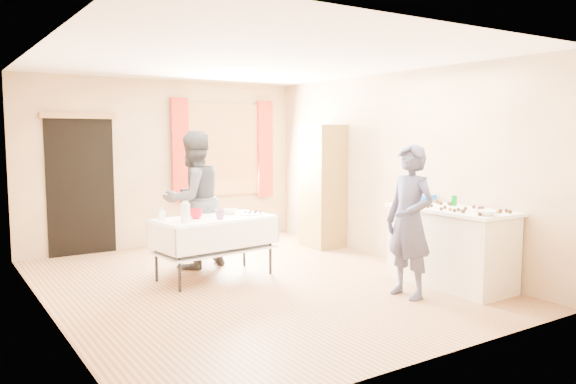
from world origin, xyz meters
TOP-DOWN VIEW (x-y plane):
  - floor at (0.00, 0.00)m, footprint 4.50×5.50m
  - ceiling at (0.00, 0.00)m, footprint 4.50×5.50m
  - wall_back at (0.00, 2.76)m, footprint 4.50×0.02m
  - wall_front at (0.00, -2.76)m, footprint 4.50×0.02m
  - wall_left at (-2.26, 0.00)m, footprint 0.02×5.50m
  - wall_right at (2.26, 0.00)m, footprint 0.02×5.50m
  - window_frame at (1.00, 2.72)m, footprint 1.32×0.06m
  - window_pane at (1.00, 2.71)m, footprint 1.20×0.02m
  - curtain_left at (0.22, 2.67)m, footprint 0.28×0.06m
  - curtain_right at (1.78, 2.67)m, footprint 0.28×0.06m
  - doorway at (-1.30, 2.73)m, footprint 0.95×0.04m
  - door_lintel at (-1.30, 2.70)m, footprint 1.05×0.06m
  - cabinet at (1.99, 1.27)m, footprint 0.50×0.60m
  - counter at (1.89, -1.35)m, footprint 0.70×1.48m
  - party_table at (-0.27, 0.45)m, footprint 1.51×0.89m
  - chair at (-0.03, 1.38)m, footprint 0.45×0.45m
  - girl at (1.14, -1.42)m, footprint 0.64×0.45m
  - woman at (-0.25, 1.10)m, footprint 1.14×1.02m
  - soda_can at (2.07, -1.23)m, footprint 0.07×0.07m
  - mixing_bowl at (1.72, -1.95)m, footprint 0.33×0.33m
  - foam_block at (1.86, -0.78)m, footprint 0.18×0.15m
  - blue_basket at (2.13, -0.72)m, footprint 0.34×0.26m
  - pitcher at (-0.71, 0.29)m, footprint 0.12×0.12m
  - cup_red at (-0.49, 0.48)m, footprint 0.22×0.22m
  - cup_rainbow at (-0.27, 0.28)m, footprint 0.18×0.18m
  - small_bowl at (0.03, 0.61)m, footprint 0.34×0.34m
  - pastry_tray at (0.24, 0.39)m, footprint 0.32×0.26m
  - bottle at (-0.88, 0.59)m, footprint 0.10×0.10m
  - cake_balls at (1.88, -1.47)m, footprint 0.52×1.13m

SIDE VIEW (x-z plane):
  - floor at x=0.00m, z-range -0.02..0.00m
  - chair at x=-0.03m, z-range -0.20..0.80m
  - party_table at x=-0.27m, z-range 0.07..0.82m
  - counter at x=1.89m, z-range 0.00..0.91m
  - pastry_tray at x=0.24m, z-range 0.75..0.77m
  - small_bowl at x=0.03m, z-range 0.75..0.81m
  - cup_rainbow at x=-0.27m, z-range 0.75..0.87m
  - cup_red at x=-0.49m, z-range 0.75..0.87m
  - girl at x=1.14m, z-range 0.00..1.65m
  - bottle at x=-0.88m, z-range 0.75..0.91m
  - pitcher at x=-0.71m, z-range 0.75..0.97m
  - woman at x=-0.25m, z-range 0.00..1.80m
  - cake_balls at x=1.88m, z-range 0.91..0.95m
  - mixing_bowl at x=1.72m, z-range 0.91..0.96m
  - cabinet at x=1.99m, z-range 0.00..1.90m
  - foam_block at x=1.86m, z-range 0.91..0.99m
  - blue_basket at x=2.13m, z-range 0.91..0.99m
  - soda_can at x=2.07m, z-range 0.91..1.03m
  - doorway at x=-1.30m, z-range 0.00..2.00m
  - wall_back at x=0.00m, z-range 0.00..2.60m
  - wall_front at x=0.00m, z-range 0.00..2.60m
  - wall_left at x=-2.26m, z-range 0.00..2.60m
  - wall_right at x=2.26m, z-range 0.00..2.60m
  - window_frame at x=1.00m, z-range 0.74..2.26m
  - window_pane at x=1.00m, z-range 0.80..2.20m
  - curtain_left at x=0.22m, z-range 0.67..2.33m
  - curtain_right at x=1.78m, z-range 0.67..2.33m
  - door_lintel at x=-1.30m, z-range 1.98..2.06m
  - ceiling at x=0.00m, z-range 2.60..2.62m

